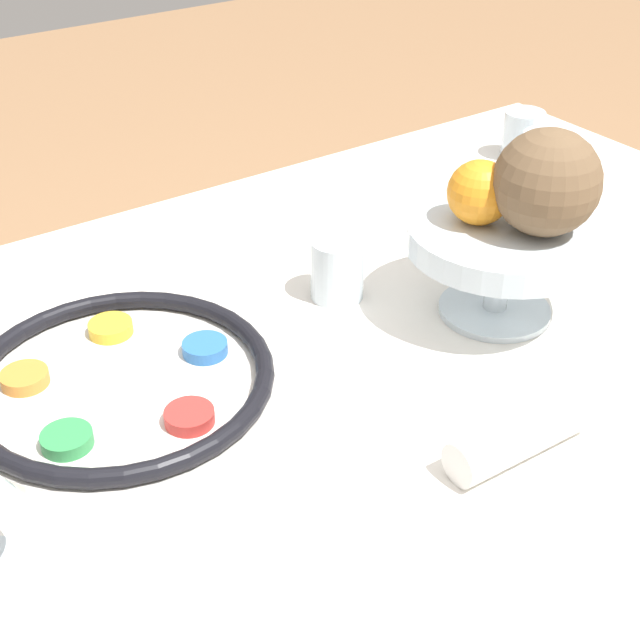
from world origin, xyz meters
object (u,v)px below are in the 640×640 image
(fruit_stand, at_px, (503,244))
(cup_mid, at_px, (542,157))
(seder_plate, at_px, (120,381))
(cup_near, at_px, (337,269))
(napkin_roll, at_px, (518,436))
(orange_fruit, at_px, (480,192))
(cup_far, at_px, (523,135))
(coconut, at_px, (547,182))

(fruit_stand, distance_m, cup_mid, 0.40)
(seder_plate, relative_size, cup_near, 4.18)
(napkin_roll, height_order, cup_near, cup_near)
(cup_near, bearing_deg, seder_plate, -174.70)
(fruit_stand, height_order, orange_fruit, orange_fruit)
(napkin_roll, bearing_deg, cup_far, 44.38)
(cup_far, bearing_deg, coconut, -134.48)
(seder_plate, bearing_deg, cup_near, 5.30)
(fruit_stand, height_order, coconut, coconut)
(seder_plate, xyz_separation_m, cup_mid, (0.75, 0.12, 0.02))
(cup_near, bearing_deg, fruit_stand, -46.04)
(napkin_roll, distance_m, cup_mid, 0.64)
(cup_far, bearing_deg, seder_plate, -165.44)
(orange_fruit, distance_m, napkin_roll, 0.29)
(coconut, bearing_deg, cup_far, 45.52)
(orange_fruit, distance_m, cup_far, 0.50)
(seder_plate, bearing_deg, coconut, -17.75)
(cup_mid, distance_m, cup_far, 0.09)
(seder_plate, xyz_separation_m, napkin_roll, (0.27, -0.30, 0.01))
(seder_plate, relative_size, napkin_roll, 2.09)
(cup_near, distance_m, cup_far, 0.52)
(coconut, height_order, cup_far, coconut)
(coconut, distance_m, cup_far, 0.51)
(orange_fruit, height_order, coconut, coconut)
(fruit_stand, xyz_separation_m, cup_near, (-0.13, 0.14, -0.05))
(napkin_roll, relative_size, cup_far, 2.00)
(fruit_stand, bearing_deg, cup_near, 133.96)
(fruit_stand, xyz_separation_m, napkin_roll, (-0.16, -0.19, -0.07))
(seder_plate, height_order, napkin_roll, napkin_roll)
(coconut, relative_size, cup_far, 1.52)
(orange_fruit, distance_m, cup_mid, 0.42)
(cup_near, xyz_separation_m, cup_mid, (0.45, 0.10, 0.00))
(seder_plate, relative_size, cup_mid, 4.18)
(orange_fruit, xyz_separation_m, cup_near, (-0.11, 0.11, -0.12))
(cup_near, bearing_deg, orange_fruit, -46.40)
(cup_mid, xyz_separation_m, cup_far, (0.04, 0.08, 0.00))
(coconut, bearing_deg, cup_mid, 41.67)
(seder_plate, height_order, cup_near, cup_near)
(cup_far, bearing_deg, napkin_roll, -135.62)
(seder_plate, relative_size, orange_fruit, 4.41)
(cup_near, bearing_deg, cup_far, 19.80)
(coconut, relative_size, cup_near, 1.52)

